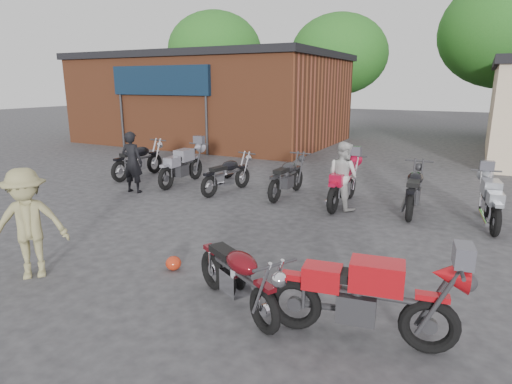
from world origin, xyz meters
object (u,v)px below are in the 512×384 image
at_px(person_tan, 28,224).
at_px(row_bike_2, 227,173).
at_px(vintage_motorcycle, 237,272).
at_px(row_bike_1, 182,164).
at_px(row_bike_4, 343,181).
at_px(person_light, 343,176).
at_px(row_bike_0, 138,158).
at_px(row_bike_5, 414,187).
at_px(helmet, 173,263).
at_px(sportbike, 364,293).
at_px(row_bike_6, 491,199).
at_px(row_bike_3, 287,175).
at_px(person_dark, 132,162).

xyz_separation_m(person_tan, row_bike_2, (-0.07, 5.87, -0.30)).
bearing_deg(vintage_motorcycle, row_bike_1, 161.90).
bearing_deg(row_bike_4, person_light, -168.75).
relative_size(row_bike_0, row_bike_5, 1.02).
bearing_deg(helmet, row_bike_4, 74.90).
distance_m(sportbike, row_bike_0, 10.14).
bearing_deg(helmet, row_bike_5, 60.09).
relative_size(vintage_motorcycle, row_bike_6, 0.95).
distance_m(row_bike_3, row_bike_5, 3.15).
distance_m(person_tan, row_bike_6, 8.65).
distance_m(vintage_motorcycle, person_dark, 6.99).
bearing_deg(vintage_motorcycle, row_bike_5, 105.71).
bearing_deg(row_bike_1, row_bike_2, -100.40).
height_order(person_dark, row_bike_5, person_dark).
bearing_deg(row_bike_4, row_bike_3, 82.58).
relative_size(vintage_motorcycle, sportbike, 0.89).
xyz_separation_m(helmet, row_bike_1, (-3.51, 4.91, 0.49)).
bearing_deg(row_bike_2, sportbike, -126.77).
height_order(row_bike_0, row_bike_3, row_bike_0).
xyz_separation_m(sportbike, person_tan, (-4.91, -0.63, 0.25)).
bearing_deg(row_bike_1, row_bike_6, -93.68).
distance_m(helmet, person_tan, 2.24).
relative_size(person_dark, row_bike_4, 0.79).
bearing_deg(row_bike_3, row_bike_5, -89.30).
xyz_separation_m(row_bike_3, row_bike_4, (1.55, -0.18, 0.04)).
xyz_separation_m(person_tan, row_bike_5, (4.68, 6.25, -0.26)).
height_order(helmet, person_light, person_light).
bearing_deg(sportbike, row_bike_6, 67.41).
xyz_separation_m(person_light, row_bike_0, (-6.69, 0.45, -0.19)).
bearing_deg(row_bike_3, row_bike_0, 90.74).
distance_m(helmet, row_bike_1, 6.05).
xyz_separation_m(person_light, row_bike_6, (3.08, 0.23, -0.24)).
relative_size(sportbike, row_bike_3, 1.05).
bearing_deg(person_dark, person_tan, 108.70).
relative_size(row_bike_2, row_bike_6, 0.97).
bearing_deg(row_bike_6, row_bike_1, 81.15).
relative_size(row_bike_5, row_bike_6, 1.05).
relative_size(person_tan, row_bike_5, 0.83).
bearing_deg(row_bike_0, row_bike_5, -88.28).
bearing_deg(row_bike_1, person_tan, -167.14).
distance_m(helmet, row_bike_5, 5.87).
xyz_separation_m(person_tan, row_bike_6, (6.22, 6.01, -0.29)).
xyz_separation_m(helmet, row_bike_3, (-0.23, 5.07, 0.46)).
xyz_separation_m(row_bike_1, row_bike_3, (3.27, 0.16, -0.04)).
distance_m(person_light, row_bike_1, 4.89).
distance_m(row_bike_4, row_bike_6, 3.14).
bearing_deg(person_tan, vintage_motorcycle, -37.70).
distance_m(person_tan, row_bike_3, 6.43).
distance_m(person_light, row_bike_5, 1.62).
height_order(row_bike_0, row_bike_5, row_bike_0).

